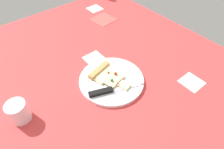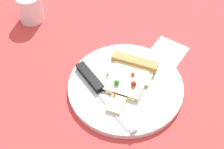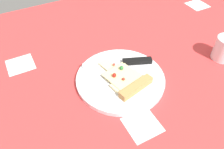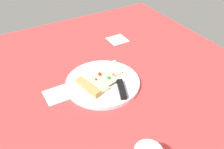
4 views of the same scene
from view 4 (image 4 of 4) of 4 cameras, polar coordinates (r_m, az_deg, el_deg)
ground_plane at (r=87.35cm, az=-4.11°, el=-7.70°), size 140.72×140.72×3.00cm
plate at (r=94.03cm, az=-2.20°, el=-1.91°), size 28.55×28.55×1.49cm
pizza_slice at (r=91.79cm, az=-3.44°, el=-1.85°), size 18.71×13.09×2.63cm
knife at (r=91.99cm, az=1.93°, el=-1.85°), size 10.89×23.05×2.45cm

